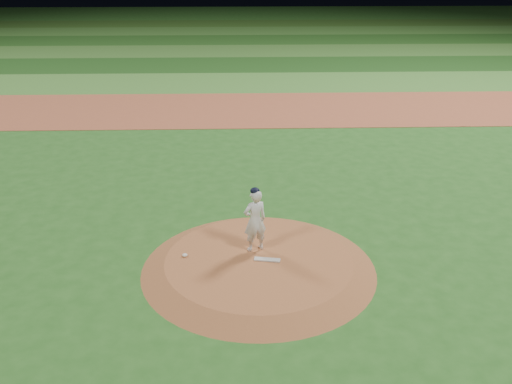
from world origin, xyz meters
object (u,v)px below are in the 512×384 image
object	(u,v)px
pitching_rubber	(267,260)
pitcher_on_mound	(255,220)
rosin_bag	(185,255)
pitchers_mound	(259,264)

from	to	relation	value
pitching_rubber	pitcher_on_mound	world-z (taller)	pitcher_on_mound
pitching_rubber	rosin_bag	bearing A→B (deg)	-176.71
pitchers_mound	rosin_bag	bearing A→B (deg)	173.59
pitching_rubber	rosin_bag	distance (m)	1.95
pitchers_mound	rosin_bag	xyz separation A→B (m)	(-1.74, 0.20, 0.16)
rosin_bag	pitching_rubber	bearing A→B (deg)	-6.86
pitchers_mound	pitching_rubber	distance (m)	0.25
pitching_rubber	rosin_bag	world-z (taller)	rosin_bag
pitchers_mound	pitcher_on_mound	size ratio (longest dim) A/B	3.38
pitchers_mound	rosin_bag	world-z (taller)	rosin_bag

